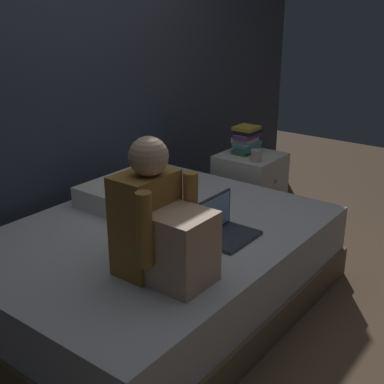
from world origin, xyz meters
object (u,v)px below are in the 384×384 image
at_px(person_sitting, 160,225).
at_px(book_stack, 246,139).
at_px(laptop, 223,228).
at_px(nightstand, 249,190).
at_px(bed, 156,268).
at_px(pillow, 124,191).
at_px(mug, 256,156).

xyz_separation_m(person_sitting, book_stack, (1.67, 0.57, -0.04)).
relative_size(laptop, book_stack, 1.40).
relative_size(nightstand, person_sitting, 0.87).
relative_size(bed, pillow, 3.57).
relative_size(pillow, mug, 6.22).
height_order(bed, person_sitting, person_sitting).
xyz_separation_m(nightstand, person_sitting, (-1.65, -0.52, 0.43)).
distance_m(book_stack, mug, 0.24).
relative_size(laptop, pillow, 0.57).
distance_m(bed, book_stack, 1.41).
bearing_deg(mug, pillow, 157.13).
bearing_deg(nightstand, bed, -172.59).
height_order(bed, mug, mug).
height_order(bed, laptop, laptop).
relative_size(nightstand, pillow, 1.02).
bearing_deg(mug, nightstand, 42.69).
relative_size(nightstand, book_stack, 2.51).
distance_m(bed, mug, 1.23).
bearing_deg(person_sitting, nightstand, 17.36).
height_order(person_sitting, pillow, person_sitting).
bearing_deg(nightstand, person_sitting, -162.64).
height_order(book_stack, mug, book_stack).
relative_size(bed, book_stack, 8.75).
bearing_deg(bed, book_stack, 9.66).
xyz_separation_m(bed, nightstand, (1.30, 0.17, 0.05)).
distance_m(laptop, book_stack, 1.31).
bearing_deg(person_sitting, pillow, 54.44).
bearing_deg(pillow, mug, -22.87).
bearing_deg(mug, bed, -177.59).
xyz_separation_m(bed, mug, (1.17, 0.05, 0.38)).
bearing_deg(person_sitting, laptop, -0.56).
bearing_deg(laptop, pillow, 85.50).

